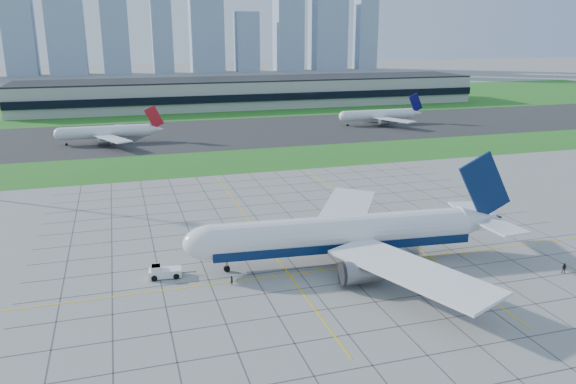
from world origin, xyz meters
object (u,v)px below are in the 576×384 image
object	(u,v)px
crew_near	(232,280)
airliner	(344,234)
distant_jet_1	(108,132)
crew_far	(564,269)
distant_jet_2	(379,115)
pushback_tug	(163,272)

from	to	relation	value
crew_near	airliner	bearing A→B (deg)	-25.43
distant_jet_1	airliner	bearing A→B (deg)	-72.47
crew_far	distant_jet_2	world-z (taller)	distant_jet_2
airliner	pushback_tug	distance (m)	33.23
airliner	distant_jet_2	distance (m)	164.68
distant_jet_1	distant_jet_2	size ratio (longest dim) A/B	1.00
crew_far	distant_jet_1	world-z (taller)	distant_jet_1
pushback_tug	crew_far	size ratio (longest dim) A/B	4.31
crew_near	distant_jet_1	xyz separation A→B (m)	(-20.28, 137.65, 3.67)
pushback_tug	crew_far	world-z (taller)	pushback_tug
pushback_tug	distant_jet_2	bearing A→B (deg)	57.00
distant_jet_2	crew_far	bearing A→B (deg)	-104.69
airliner	crew_far	distance (m)	39.27
airliner	distant_jet_1	bearing A→B (deg)	112.35
crew_near	crew_far	size ratio (longest dim) A/B	0.85
crew_far	distant_jet_2	xyz separation A→B (m)	(42.39, 161.68, 3.52)
airliner	crew_near	world-z (taller)	airliner
crew_near	distant_jet_2	world-z (taller)	distant_jet_2
airliner	crew_near	size ratio (longest dim) A/B	38.87
crew_near	crew_far	distance (m)	58.76
crew_near	pushback_tug	bearing A→B (deg)	113.88
pushback_tug	distant_jet_2	world-z (taller)	distant_jet_2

